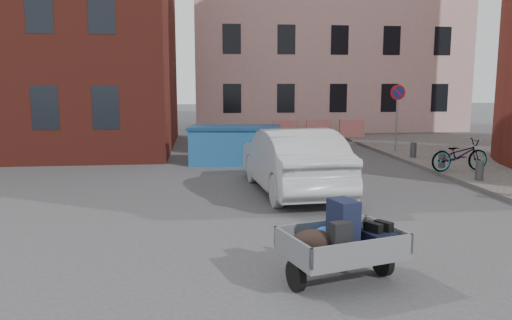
{
  "coord_description": "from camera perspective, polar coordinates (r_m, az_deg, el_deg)",
  "views": [
    {
      "loc": [
        -1.81,
        -9.61,
        2.82
      ],
      "look_at": [
        -0.55,
        1.49,
        1.1
      ],
      "focal_mm": 35.0,
      "sensor_mm": 36.0,
      "label": 1
    }
  ],
  "objects": [
    {
      "name": "ground",
      "position": [
        10.18,
        4.07,
        -7.35
      ],
      "size": [
        120.0,
        120.0,
        0.0
      ],
      "primitive_type": "plane",
      "color": "#38383A",
      "rests_on": "ground"
    },
    {
      "name": "no_parking_sign",
      "position": [
        20.65,
        15.85,
        6.18
      ],
      "size": [
        0.6,
        0.09,
        2.65
      ],
      "color": "gray",
      "rests_on": "sidewalk"
    },
    {
      "name": "barriers",
      "position": [
        25.44,
        7.23,
        3.45
      ],
      "size": [
        4.7,
        0.18,
        1.0
      ],
      "color": "red",
      "rests_on": "ground"
    },
    {
      "name": "silver_car",
      "position": [
        13.01,
        4.14,
        -0.02
      ],
      "size": [
        2.21,
        5.24,
        1.68
      ],
      "primitive_type": "imported",
      "rotation": [
        0.0,
        0.0,
        3.23
      ],
      "color": "#9FA1A6",
      "rests_on": "ground"
    },
    {
      "name": "bicycle",
      "position": [
        16.71,
        22.25,
        0.55
      ],
      "size": [
        2.0,
        0.91,
        1.02
      ],
      "primitive_type": "imported",
      "rotation": [
        0.0,
        0.0,
        1.69
      ],
      "color": "black",
      "rests_on": "sidewalk"
    },
    {
      "name": "dumpster",
      "position": [
        17.65,
        -2.44,
        1.75
      ],
      "size": [
        3.37,
        2.06,
        1.33
      ],
      "rotation": [
        0.0,
        0.0,
        -0.14
      ],
      "color": "#1B4F84",
      "rests_on": "ground"
    },
    {
      "name": "trailer",
      "position": [
        7.22,
        9.68,
        -9.21
      ],
      "size": [
        1.85,
        1.96,
        1.2
      ],
      "rotation": [
        0.0,
        0.0,
        0.29
      ],
      "color": "black",
      "rests_on": "ground"
    },
    {
      "name": "bollards",
      "position": [
        15.37,
        24.18,
        -1.1
      ],
      "size": [
        0.22,
        9.02,
        0.55
      ],
      "color": "#3A3A3D",
      "rests_on": "sidewalk"
    },
    {
      "name": "building_pink",
      "position": [
        32.83,
        7.64,
        15.99
      ],
      "size": [
        16.0,
        8.0,
        14.0
      ],
      "primitive_type": "cube",
      "color": "#C99C9B",
      "rests_on": "ground"
    }
  ]
}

